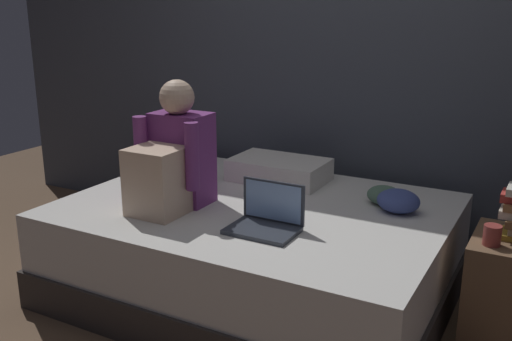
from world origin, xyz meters
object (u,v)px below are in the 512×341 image
at_px(bed, 256,249).
at_px(person_sitting, 172,160).
at_px(laptop, 267,218).
at_px(mug, 492,235).
at_px(clothes_pile, 393,199).
at_px(pillow, 279,170).

relative_size(bed, person_sitting, 3.05).
xyz_separation_m(laptop, mug, (0.95, 0.27, 0.01)).
bearing_deg(laptop, person_sitting, 174.22).
bearing_deg(laptop, mug, 16.03).
xyz_separation_m(mug, clothes_pile, (-0.52, 0.29, -0.00)).
height_order(person_sitting, mug, person_sitting).
distance_m(pillow, mug, 1.34).
relative_size(bed, laptop, 6.25).
distance_m(laptop, pillow, 0.80).
relative_size(pillow, mug, 6.22).
relative_size(bed, mug, 22.22).
xyz_separation_m(person_sitting, mug, (1.53, 0.22, -0.19)).
height_order(bed, pillow, pillow).
bearing_deg(bed, clothes_pile, 22.40).
bearing_deg(laptop, pillow, 112.47).
bearing_deg(laptop, clothes_pile, 52.11).
distance_m(person_sitting, laptop, 0.62).
bearing_deg(laptop, bed, 126.51).
relative_size(bed, clothes_pile, 6.71).
xyz_separation_m(bed, person_sitting, (-0.36, -0.23, 0.51)).
distance_m(bed, pillow, 0.56).
distance_m(laptop, clothes_pile, 0.71).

